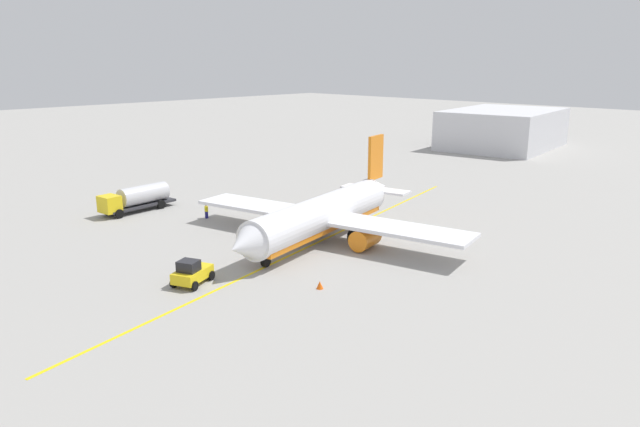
{
  "coord_description": "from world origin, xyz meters",
  "views": [
    {
      "loc": [
        42.03,
        40.42,
        18.33
      ],
      "look_at": [
        0.0,
        0.0,
        3.0
      ],
      "focal_mm": 32.89,
      "sensor_mm": 36.0,
      "label": 1
    }
  ],
  "objects_px": {
    "refueling_worker": "(206,211)",
    "fuel_tanker": "(137,198)",
    "airplane": "(322,215)",
    "pushback_tug": "(192,273)",
    "safety_cone_nose": "(320,285)"
  },
  "relations": [
    {
      "from": "refueling_worker",
      "to": "pushback_tug",
      "type": "bearing_deg",
      "value": 51.3
    },
    {
      "from": "refueling_worker",
      "to": "safety_cone_nose",
      "type": "xyz_separation_m",
      "value": [
        6.69,
        25.22,
        -0.49
      ]
    },
    {
      "from": "airplane",
      "to": "pushback_tug",
      "type": "bearing_deg",
      "value": 2.2
    },
    {
      "from": "airplane",
      "to": "safety_cone_nose",
      "type": "height_order",
      "value": "airplane"
    },
    {
      "from": "pushback_tug",
      "to": "safety_cone_nose",
      "type": "xyz_separation_m",
      "value": [
        -6.71,
        8.5,
        -0.68
      ]
    },
    {
      "from": "airplane",
      "to": "refueling_worker",
      "type": "relative_size",
      "value": 18.67
    },
    {
      "from": "fuel_tanker",
      "to": "safety_cone_nose",
      "type": "height_order",
      "value": "fuel_tanker"
    },
    {
      "from": "airplane",
      "to": "fuel_tanker",
      "type": "bearing_deg",
      "value": -73.89
    },
    {
      "from": "fuel_tanker",
      "to": "refueling_worker",
      "type": "bearing_deg",
      "value": 114.22
    },
    {
      "from": "refueling_worker",
      "to": "fuel_tanker",
      "type": "bearing_deg",
      "value": -65.78
    },
    {
      "from": "airplane",
      "to": "pushback_tug",
      "type": "xyz_separation_m",
      "value": [
        16.6,
        0.64,
        -1.68
      ]
    },
    {
      "from": "pushback_tug",
      "to": "refueling_worker",
      "type": "height_order",
      "value": "pushback_tug"
    },
    {
      "from": "refueling_worker",
      "to": "airplane",
      "type": "bearing_deg",
      "value": 101.26
    },
    {
      "from": "fuel_tanker",
      "to": "refueling_worker",
      "type": "xyz_separation_m",
      "value": [
        -4.03,
        8.96,
        -0.9
      ]
    },
    {
      "from": "airplane",
      "to": "safety_cone_nose",
      "type": "xyz_separation_m",
      "value": [
        9.89,
        9.14,
        -2.36
      ]
    }
  ]
}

